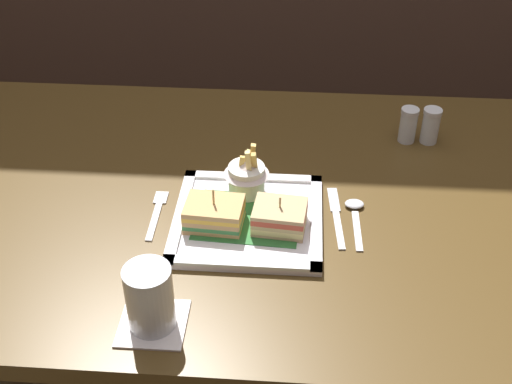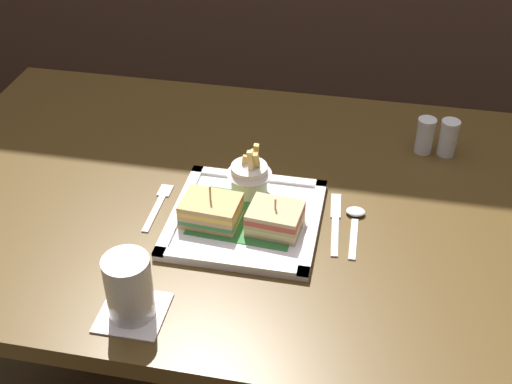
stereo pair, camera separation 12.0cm
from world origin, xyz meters
name	(u,v)px [view 2 (the right image)]	position (x,y,z in m)	size (l,w,h in m)	color
dining_table	(266,244)	(0.00, 0.00, 0.61)	(1.37, 0.83, 0.73)	#4D3718
square_plate	(245,219)	(-0.02, -0.08, 0.74)	(0.26, 0.26, 0.02)	white
sandwich_half_left	(211,211)	(-0.08, -0.10, 0.76)	(0.10, 0.08, 0.07)	tan
sandwich_half_right	(275,219)	(0.03, -0.10, 0.76)	(0.10, 0.08, 0.07)	tan
fries_cup	(249,174)	(-0.03, 0.00, 0.78)	(0.08, 0.08, 0.10)	white
drink_coaster	(133,313)	(-0.15, -0.32, 0.73)	(0.10, 0.10, 0.00)	white
water_glass	(130,291)	(-0.15, -0.32, 0.78)	(0.07, 0.07, 0.11)	silver
fork	(159,204)	(-0.19, -0.06, 0.73)	(0.02, 0.14, 0.00)	silver
knife	(335,221)	(0.13, -0.04, 0.73)	(0.03, 0.17, 0.00)	silver
spoon	(355,219)	(0.17, -0.04, 0.73)	(0.03, 0.14, 0.01)	silver
salt_shaker	(425,138)	(0.29, 0.22, 0.76)	(0.04, 0.04, 0.08)	silver
pepper_shaker	(448,140)	(0.33, 0.22, 0.76)	(0.04, 0.04, 0.08)	silver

